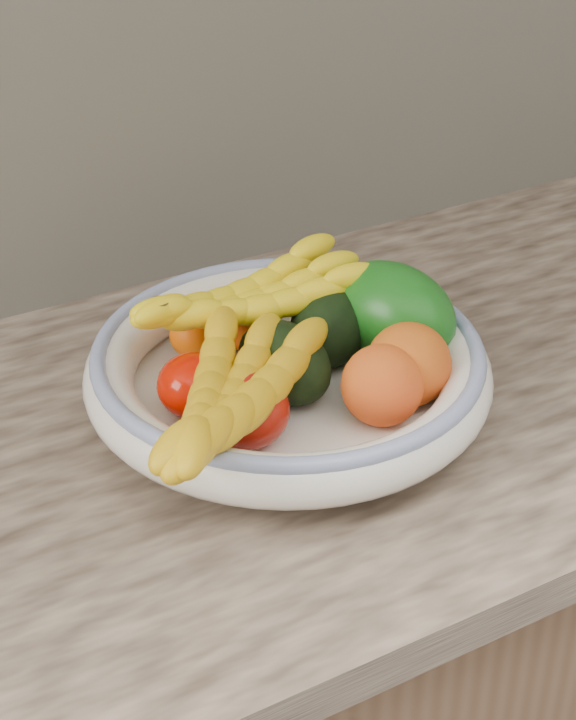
# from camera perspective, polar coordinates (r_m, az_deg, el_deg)

# --- Properties ---
(kitchen_counter) EXTENTS (2.44, 0.66, 1.40)m
(kitchen_counter) POSITION_cam_1_polar(r_m,az_deg,el_deg) (1.39, -0.54, -17.12)
(kitchen_counter) COLOR brown
(kitchen_counter) RESTS_ON ground
(fruit_bowl) EXTENTS (0.39, 0.39, 0.08)m
(fruit_bowl) POSITION_cam_1_polar(r_m,az_deg,el_deg) (1.05, 0.00, -0.53)
(fruit_bowl) COLOR white
(fruit_bowl) RESTS_ON kitchen_counter
(clementine_back_left) EXTENTS (0.06, 0.06, 0.05)m
(clementine_back_left) POSITION_cam_1_polar(r_m,az_deg,el_deg) (1.11, -4.80, 1.33)
(clementine_back_left) COLOR #FA6305
(clementine_back_left) RESTS_ON fruit_bowl
(clementine_back_right) EXTENTS (0.07, 0.07, 0.05)m
(clementine_back_right) POSITION_cam_1_polar(r_m,az_deg,el_deg) (1.14, -1.76, 2.49)
(clementine_back_right) COLOR orange
(clementine_back_right) RESTS_ON fruit_bowl
(clementine_back_mid) EXTENTS (0.06, 0.06, 0.05)m
(clementine_back_mid) POSITION_cam_1_polar(r_m,az_deg,el_deg) (1.12, -1.94, 1.73)
(clementine_back_mid) COLOR #FF5905
(clementine_back_mid) RESTS_ON fruit_bowl
(tomato_left) EXTENTS (0.07, 0.07, 0.06)m
(tomato_left) POSITION_cam_1_polar(r_m,az_deg,el_deg) (1.01, -4.95, -1.32)
(tomato_left) COLOR #C21000
(tomato_left) RESTS_ON fruit_bowl
(tomato_near_left) EXTENTS (0.09, 0.09, 0.07)m
(tomato_near_left) POSITION_cam_1_polar(r_m,az_deg,el_deg) (0.97, -2.10, -2.62)
(tomato_near_left) COLOR #A4150A
(tomato_near_left) RESTS_ON fruit_bowl
(avocado_center) EXTENTS (0.09, 0.12, 0.08)m
(avocado_center) POSITION_cam_1_polar(r_m,az_deg,el_deg) (1.04, -0.20, -0.13)
(avocado_center) COLOR black
(avocado_center) RESTS_ON fruit_bowl
(avocado_right) EXTENTS (0.14, 0.13, 0.08)m
(avocado_right) POSITION_cam_1_polar(r_m,az_deg,el_deg) (1.10, 2.20, 1.82)
(avocado_right) COLOR black
(avocado_right) RESTS_ON fruit_bowl
(green_mango) EXTENTS (0.16, 0.17, 0.12)m
(green_mango) POSITION_cam_1_polar(r_m,az_deg,el_deg) (1.10, 5.35, 2.45)
(green_mango) COLOR #105510
(green_mango) RESTS_ON fruit_bowl
(peach_front) EXTENTS (0.09, 0.09, 0.08)m
(peach_front) POSITION_cam_1_polar(r_m,az_deg,el_deg) (1.00, 4.90, -1.30)
(peach_front) COLOR orange
(peach_front) RESTS_ON fruit_bowl
(peach_right) EXTENTS (0.10, 0.10, 0.08)m
(peach_right) POSITION_cam_1_polar(r_m,az_deg,el_deg) (1.03, 6.25, -0.24)
(peach_right) COLOR orange
(peach_right) RESTS_ON fruit_bowl
(banana_bunch_back) EXTENTS (0.27, 0.11, 0.08)m
(banana_bunch_back) POSITION_cam_1_polar(r_m,az_deg,el_deg) (1.08, -1.96, 2.83)
(banana_bunch_back) COLOR yellow
(banana_bunch_back) RESTS_ON fruit_bowl
(banana_bunch_front) EXTENTS (0.30, 0.30, 0.08)m
(banana_bunch_front) POSITION_cam_1_polar(r_m,az_deg,el_deg) (0.94, -3.09, -2.47)
(banana_bunch_front) COLOR yellow
(banana_bunch_front) RESTS_ON fruit_bowl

